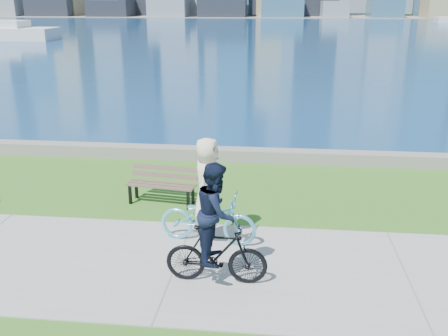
# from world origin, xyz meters

# --- Properties ---
(ground) EXTENTS (320.00, 320.00, 0.00)m
(ground) POSITION_xyz_m (0.00, 0.00, 0.00)
(ground) COLOR #2C6019
(ground) RESTS_ON ground
(concrete_path) EXTENTS (80.00, 3.50, 0.02)m
(concrete_path) POSITION_xyz_m (0.00, 0.00, 0.01)
(concrete_path) COLOR gray
(concrete_path) RESTS_ON ground
(seawall) EXTENTS (90.00, 0.50, 0.35)m
(seawall) POSITION_xyz_m (0.00, 6.20, 0.17)
(seawall) COLOR slate
(seawall) RESTS_ON ground
(bay_water) EXTENTS (320.00, 131.00, 0.01)m
(bay_water) POSITION_xyz_m (0.00, 72.00, 0.00)
(bay_water) COLOR navy
(bay_water) RESTS_ON ground
(far_shore) EXTENTS (320.00, 30.00, 0.12)m
(far_shore) POSITION_xyz_m (0.00, 130.00, 0.06)
(far_shore) COLOR slate
(far_shore) RESTS_ON ground
(park_bench) EXTENTS (1.66, 0.76, 0.83)m
(park_bench) POSITION_xyz_m (-0.87, 2.86, 0.51)
(park_bench) COLOR black
(park_bench) RESTS_ON ground
(cyclist_woman) EXTENTS (0.90, 1.97, 2.09)m
(cyclist_woman) POSITION_xyz_m (0.45, 0.97, 0.80)
(cyclist_woman) COLOR #60C2EB
(cyclist_woman) RESTS_ON ground
(cyclist_man) EXTENTS (0.62, 1.68, 2.09)m
(cyclist_man) POSITION_xyz_m (0.79, -0.46, 0.90)
(cyclist_man) COLOR black
(cyclist_man) RESTS_ON ground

